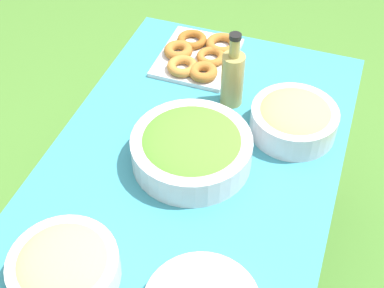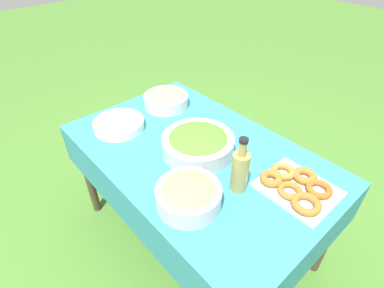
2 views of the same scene
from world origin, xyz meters
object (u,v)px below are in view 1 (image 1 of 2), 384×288
(pasta_bowl, at_px, (64,267))
(donut_platter, at_px, (198,55))
(salad_bowl, at_px, (193,148))
(olive_oil_bottle, at_px, (233,77))
(bread_bowl, at_px, (294,118))

(pasta_bowl, distance_m, donut_platter, 0.95)
(salad_bowl, distance_m, donut_platter, 0.50)
(salad_bowl, distance_m, olive_oil_bottle, 0.30)
(salad_bowl, distance_m, pasta_bowl, 0.50)
(salad_bowl, height_order, olive_oil_bottle, olive_oil_bottle)
(salad_bowl, xyz_separation_m, pasta_bowl, (0.47, -0.17, -0.01))
(olive_oil_bottle, bearing_deg, salad_bowl, -5.84)
(donut_platter, relative_size, bread_bowl, 1.25)
(salad_bowl, relative_size, olive_oil_bottle, 1.33)
(donut_platter, bearing_deg, pasta_bowl, -1.33)
(pasta_bowl, xyz_separation_m, bread_bowl, (-0.70, 0.42, 0.01))
(donut_platter, height_order, bread_bowl, bread_bowl)
(pasta_bowl, distance_m, olive_oil_bottle, 0.80)
(salad_bowl, height_order, donut_platter, salad_bowl)
(donut_platter, relative_size, olive_oil_bottle, 1.26)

